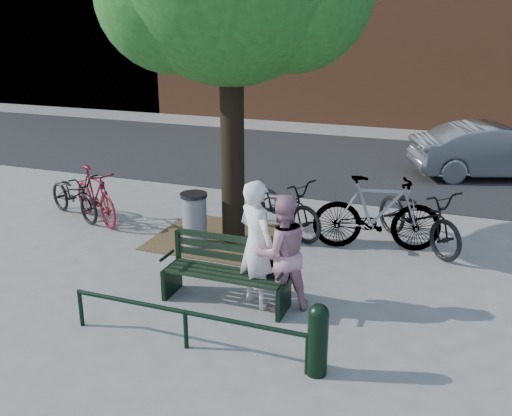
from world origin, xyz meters
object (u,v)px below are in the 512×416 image
at_px(park_bench, 228,269).
at_px(litter_bin, 195,219).
at_px(person_right, 282,253).
at_px(bollard, 318,337).
at_px(parked_car, 496,151).
at_px(person_left, 257,244).
at_px(bicycle_c, 279,205).

height_order(park_bench, litter_bin, park_bench).
bearing_deg(person_right, park_bench, -29.14).
bearing_deg(litter_bin, park_bench, -51.45).
xyz_separation_m(park_bench, litter_bin, (-1.34, 1.68, 0.00)).
distance_m(bollard, parked_car, 9.69).
xyz_separation_m(person_left, bicycle_c, (-0.57, 2.67, -0.35)).
xyz_separation_m(person_left, litter_bin, (-1.74, 1.61, -0.41)).
bearing_deg(park_bench, person_right, 5.39).
distance_m(litter_bin, parked_car, 8.22).
relative_size(person_left, litter_bin, 1.87).
height_order(person_right, bollard, person_right).
bearing_deg(litter_bin, person_left, -42.77).
xyz_separation_m(person_right, bollard, (0.85, -1.31, -0.35)).
height_order(bollard, parked_car, parked_car).
bearing_deg(bicycle_c, litter_bin, 158.28).
bearing_deg(parked_car, bollard, 147.08).
height_order(bollard, bicycle_c, bicycle_c).
relative_size(person_left, bollard, 2.05).
distance_m(bollard, bicycle_c, 4.36).
distance_m(person_left, bollard, 1.83).
xyz_separation_m(person_right, parked_car, (2.86, 8.16, -0.15)).
xyz_separation_m(park_bench, parked_car, (3.61, 8.24, 0.18)).
distance_m(park_bench, litter_bin, 2.15).
distance_m(bicycle_c, parked_car, 6.66).
bearing_deg(parked_car, person_left, 137.60).
distance_m(park_bench, person_left, 0.58).
xyz_separation_m(bicycle_c, parked_car, (3.78, 5.49, 0.13)).
relative_size(litter_bin, parked_car, 0.24).
xyz_separation_m(bollard, parked_car, (2.01, 9.47, 0.20)).
bearing_deg(park_bench, bicycle_c, 93.50).
distance_m(park_bench, parked_car, 8.99).
height_order(person_right, bicycle_c, person_right).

